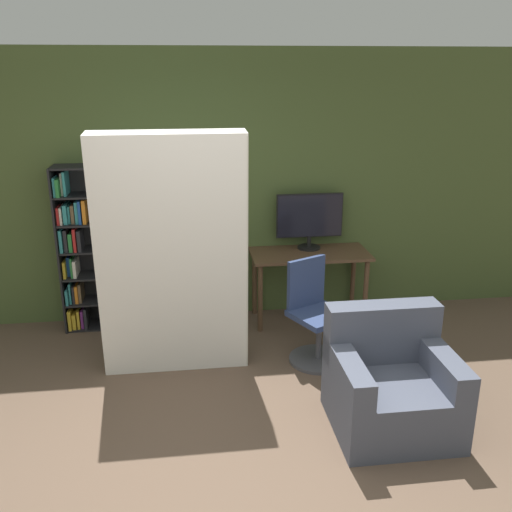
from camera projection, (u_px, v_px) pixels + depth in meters
ground_plane at (234, 500)px, 3.49m from camera, size 16.00×16.00×0.00m
wall_back at (206, 189)px, 5.71m from camera, size 8.00×0.06×2.70m
desk at (310, 263)px, 5.78m from camera, size 1.19×0.55×0.73m
monitor at (310, 218)px, 5.78m from camera, size 0.68×0.23×0.57m
office_chair at (315, 321)px, 5.06m from camera, size 0.59×0.59×0.92m
bookshelf at (96, 249)px, 5.60m from camera, size 0.86×0.32×1.64m
mattress_near at (173, 257)px, 4.69m from camera, size 1.23×0.36×2.06m
armchair at (390, 384)px, 4.15m from camera, size 0.85×0.80×0.85m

